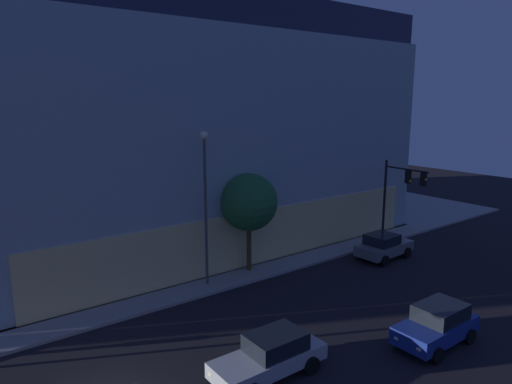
# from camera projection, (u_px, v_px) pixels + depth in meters

# --- Properties ---
(modern_building) EXTENTS (31.16, 24.94, 16.66)m
(modern_building) POSITION_uv_depth(u_px,v_px,m) (166.00, 126.00, 37.09)
(modern_building) COLOR #4C4C51
(modern_building) RESTS_ON ground
(traffic_light_far_corner) EXTENTS (0.43, 3.61, 5.93)m
(traffic_light_far_corner) POSITION_uv_depth(u_px,v_px,m) (400.00, 187.00, 32.17)
(traffic_light_far_corner) COLOR black
(traffic_light_far_corner) RESTS_ON sidewalk_corner
(street_lamp_sidewalk) EXTENTS (0.44, 0.44, 8.55)m
(street_lamp_sidewalk) POSITION_uv_depth(u_px,v_px,m) (205.00, 191.00, 24.82)
(street_lamp_sidewalk) COLOR #4C4C4C
(street_lamp_sidewalk) RESTS_ON sidewalk_corner
(sidewalk_tree) EXTENTS (3.44, 3.44, 5.95)m
(sidewalk_tree) POSITION_uv_depth(u_px,v_px,m) (249.00, 202.00, 27.15)
(sidewalk_tree) COLOR #4A3A1E
(sidewalk_tree) RESTS_ON sidewalk_corner
(car_silver) EXTENTS (4.57, 2.00, 1.64)m
(car_silver) POSITION_uv_depth(u_px,v_px,m) (271.00, 355.00, 17.38)
(car_silver) COLOR #B7BABF
(car_silver) RESTS_ON ground
(car_blue) EXTENTS (4.03, 2.01, 1.73)m
(car_blue) POSITION_uv_depth(u_px,v_px,m) (437.00, 324.00, 19.64)
(car_blue) COLOR navy
(car_blue) RESTS_ON ground
(car_grey) EXTENTS (4.11, 2.26, 1.67)m
(car_grey) POSITION_uv_depth(u_px,v_px,m) (384.00, 246.00, 30.30)
(car_grey) COLOR slate
(car_grey) RESTS_ON ground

